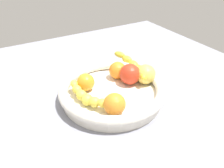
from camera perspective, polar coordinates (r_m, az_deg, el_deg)
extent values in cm
cube|color=gray|center=(72.74, 0.00, -4.50)|extent=(120.00, 120.00, 3.00)
cylinder|color=silver|center=(71.17, 0.00, -2.81)|extent=(31.13, 31.13, 2.29)
torus|color=silver|center=(69.69, 0.00, -1.07)|extent=(33.17, 33.17, 2.92)
ellipsoid|color=yellow|center=(69.79, -9.61, 0.03)|extent=(2.79, 3.77, 2.24)
ellipsoid|color=yellow|center=(67.86, -8.92, -1.39)|extent=(2.65, 3.45, 2.64)
ellipsoid|color=yellow|center=(66.12, -7.81, -2.77)|extent=(3.61, 3.93, 3.04)
ellipsoid|color=yellow|center=(64.65, -6.30, -4.06)|extent=(4.43, 4.43, 3.44)
ellipsoid|color=yellow|center=(62.99, -4.45, -4.56)|extent=(4.37, 4.50, 3.04)
ellipsoid|color=yellow|center=(61.71, -2.28, -4.86)|extent=(4.24, 4.32, 2.64)
ellipsoid|color=yellow|center=(60.88, 0.14, -4.90)|extent=(4.08, 3.89, 2.24)
ellipsoid|color=yellow|center=(72.17, 8.02, 2.14)|extent=(4.45, 4.99, 2.28)
ellipsoid|color=yellow|center=(75.67, 7.61, 2.97)|extent=(4.32, 5.23, 2.77)
ellipsoid|color=yellow|center=(79.01, 6.71, 3.70)|extent=(4.08, 5.05, 3.26)
ellipsoid|color=yellow|center=(81.71, 5.44, 4.82)|extent=(3.32, 4.54, 3.26)
ellipsoid|color=yellow|center=(83.70, 3.84, 6.27)|extent=(3.69, 4.99, 2.77)
ellipsoid|color=yellow|center=(85.34, 1.95, 7.50)|extent=(3.94, 5.04, 2.28)
sphere|color=orange|center=(76.36, 1.43, 3.50)|extent=(5.91, 5.91, 5.91)
sphere|color=orange|center=(60.54, 0.65, -5.12)|extent=(6.15, 6.15, 6.15)
sphere|color=orange|center=(70.63, -6.69, 0.48)|extent=(5.60, 5.60, 5.60)
sphere|color=red|center=(73.39, 4.59, 2.53)|extent=(6.88, 6.88, 6.88)
sphere|color=#E6CB54|center=(74.24, 8.54, 2.49)|extent=(6.55, 6.55, 6.55)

